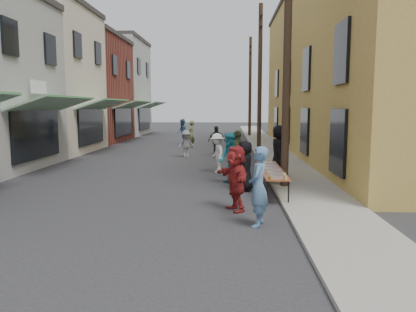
# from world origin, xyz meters

# --- Properties ---
(ground) EXTENTS (120.00, 120.00, 0.00)m
(ground) POSITION_xyz_m (0.00, 0.00, 0.00)
(ground) COLOR #28282B
(ground) RESTS_ON ground
(sidewalk) EXTENTS (2.20, 60.00, 0.10)m
(sidewalk) POSITION_xyz_m (5.00, 15.00, 0.05)
(sidewalk) COLOR gray
(sidewalk) RESTS_ON ground
(storefront_row) EXTENTS (8.00, 37.00, 9.00)m
(storefront_row) POSITION_xyz_m (-10.00, 14.96, 4.12)
(storefront_row) COLOR maroon
(storefront_row) RESTS_ON ground
(building_ochre) EXTENTS (10.00, 28.00, 10.00)m
(building_ochre) POSITION_xyz_m (11.10, 14.00, 5.00)
(building_ochre) COLOR #AA8D3C
(building_ochre) RESTS_ON ground
(utility_pole_near) EXTENTS (0.26, 0.26, 9.00)m
(utility_pole_near) POSITION_xyz_m (4.30, 3.00, 4.50)
(utility_pole_near) COLOR #2D2116
(utility_pole_near) RESTS_ON ground
(utility_pole_mid) EXTENTS (0.26, 0.26, 9.00)m
(utility_pole_mid) POSITION_xyz_m (4.30, 15.00, 4.50)
(utility_pole_mid) COLOR #2D2116
(utility_pole_mid) RESTS_ON ground
(utility_pole_far) EXTENTS (0.26, 0.26, 9.00)m
(utility_pole_far) POSITION_xyz_m (4.30, 27.00, 4.50)
(utility_pole_far) COLOR #2D2116
(utility_pole_far) RESTS_ON ground
(serving_table) EXTENTS (0.70, 4.00, 0.75)m
(serving_table) POSITION_xyz_m (3.80, 2.43, 0.71)
(serving_table) COLOR maroon
(serving_table) RESTS_ON ground
(catering_tray_sausage) EXTENTS (0.50, 0.33, 0.08)m
(catering_tray_sausage) POSITION_xyz_m (3.80, 0.78, 0.79)
(catering_tray_sausage) COLOR maroon
(catering_tray_sausage) RESTS_ON serving_table
(catering_tray_foil_b) EXTENTS (0.50, 0.33, 0.08)m
(catering_tray_foil_b) POSITION_xyz_m (3.80, 1.43, 0.79)
(catering_tray_foil_b) COLOR #B2B2B7
(catering_tray_foil_b) RESTS_ON serving_table
(catering_tray_buns) EXTENTS (0.50, 0.33, 0.08)m
(catering_tray_buns) POSITION_xyz_m (3.80, 2.13, 0.79)
(catering_tray_buns) COLOR tan
(catering_tray_buns) RESTS_ON serving_table
(catering_tray_foil_d) EXTENTS (0.50, 0.33, 0.08)m
(catering_tray_foil_d) POSITION_xyz_m (3.80, 2.83, 0.79)
(catering_tray_foil_d) COLOR #B2B2B7
(catering_tray_foil_d) RESTS_ON serving_table
(catering_tray_buns_end) EXTENTS (0.50, 0.33, 0.08)m
(catering_tray_buns_end) POSITION_xyz_m (3.80, 3.53, 0.79)
(catering_tray_buns_end) COLOR tan
(catering_tray_buns_end) RESTS_ON serving_table
(condiment_jar_a) EXTENTS (0.07, 0.07, 0.08)m
(condiment_jar_a) POSITION_xyz_m (3.58, 0.48, 0.79)
(condiment_jar_a) COLOR #A57F26
(condiment_jar_a) RESTS_ON serving_table
(condiment_jar_b) EXTENTS (0.07, 0.07, 0.08)m
(condiment_jar_b) POSITION_xyz_m (3.58, 0.58, 0.79)
(condiment_jar_b) COLOR #A57F26
(condiment_jar_b) RESTS_ON serving_table
(condiment_jar_c) EXTENTS (0.07, 0.07, 0.08)m
(condiment_jar_c) POSITION_xyz_m (3.58, 0.68, 0.79)
(condiment_jar_c) COLOR #A57F26
(condiment_jar_c) RESTS_ON serving_table
(cup_stack) EXTENTS (0.08, 0.08, 0.12)m
(cup_stack) POSITION_xyz_m (4.00, 0.53, 0.81)
(cup_stack) COLOR tan
(cup_stack) RESTS_ON serving_table
(guest_front_a) EXTENTS (0.53, 0.81, 1.66)m
(guest_front_a) POSITION_xyz_m (2.95, 2.56, 0.83)
(guest_front_a) COLOR black
(guest_front_a) RESTS_ON ground
(guest_front_b) EXTENTS (0.60, 0.77, 1.87)m
(guest_front_b) POSITION_xyz_m (3.10, -1.43, 0.94)
(guest_front_b) COLOR #4E7298
(guest_front_b) RESTS_ON ground
(guest_front_c) EXTENTS (0.97, 1.09, 1.86)m
(guest_front_c) POSITION_xyz_m (2.44, 3.58, 0.93)
(guest_front_c) COLOR teal
(guest_front_c) RESTS_ON ground
(guest_front_d) EXTENTS (0.91, 1.21, 1.66)m
(guest_front_d) POSITION_xyz_m (1.92, 6.18, 0.83)
(guest_front_d) COLOR white
(guest_front_d) RESTS_ON ground
(guest_front_e) EXTENTS (0.64, 1.16, 1.87)m
(guest_front_e) POSITION_xyz_m (2.75, 5.03, 0.93)
(guest_front_e) COLOR #495631
(guest_front_e) RESTS_ON ground
(guest_queue_back) EXTENTS (1.11, 1.71, 1.76)m
(guest_queue_back) POSITION_xyz_m (2.60, -0.03, 0.88)
(guest_queue_back) COLOR maroon
(guest_queue_back) RESTS_ON ground
(server) EXTENTS (0.75, 1.04, 1.96)m
(server) POSITION_xyz_m (4.35, 5.03, 1.08)
(server) COLOR black
(server) RESTS_ON sidewalk
(passerby_left) EXTENTS (1.10, 0.93, 1.48)m
(passerby_left) POSITION_xyz_m (0.08, 11.24, 0.74)
(passerby_left) COLOR slate
(passerby_left) RESTS_ON ground
(passerby_mid) EXTENTS (1.05, 0.65, 1.67)m
(passerby_mid) POSITION_xyz_m (1.71, 12.26, 0.84)
(passerby_mid) COLOR black
(passerby_mid) RESTS_ON ground
(passerby_right) EXTENTS (0.64, 0.77, 1.82)m
(passerby_right) POSITION_xyz_m (-0.15, 16.57, 0.91)
(passerby_right) COLOR brown
(passerby_right) RESTS_ON ground
(passerby_far) EXTENTS (0.94, 1.07, 1.87)m
(passerby_far) POSITION_xyz_m (-1.00, 18.75, 0.93)
(passerby_far) COLOR #436481
(passerby_far) RESTS_ON ground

